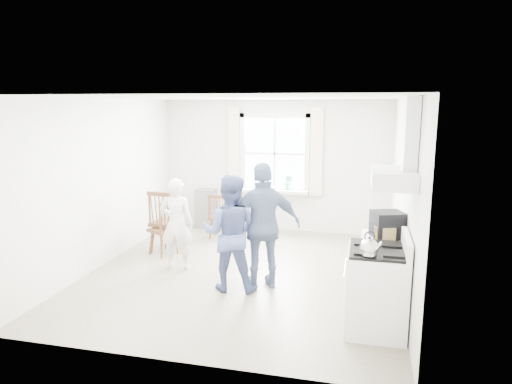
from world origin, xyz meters
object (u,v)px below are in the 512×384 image
(gas_stove, at_px, (377,289))
(person_left, at_px, (177,224))
(windsor_chair_c, at_px, (166,223))
(person_mid, at_px, (230,233))
(windsor_chair_a, at_px, (218,212))
(person_right, at_px, (264,226))
(low_cabinet, at_px, (381,270))
(windsor_chair_b, at_px, (162,215))
(stereo_stack, at_px, (388,225))

(gas_stove, relative_size, person_left, 0.79)
(windsor_chair_c, distance_m, person_mid, 1.83)
(windsor_chair_a, height_order, person_right, person_right)
(person_left, bearing_deg, person_mid, 145.62)
(gas_stove, relative_size, low_cabinet, 1.24)
(low_cabinet, bearing_deg, windsor_chair_a, 142.14)
(windsor_chair_b, relative_size, person_left, 0.76)
(person_left, bearing_deg, windsor_chair_c, -57.15)
(stereo_stack, distance_m, person_left, 3.14)
(gas_stove, height_order, stereo_stack, stereo_stack)
(gas_stove, bearing_deg, windsor_chair_a, 133.72)
(person_mid, bearing_deg, person_right, -162.48)
(windsor_chair_b, bearing_deg, windsor_chair_c, -44.44)
(windsor_chair_a, distance_m, windsor_chair_c, 1.23)
(person_left, xyz_separation_m, person_mid, (1.02, -0.57, 0.08))
(windsor_chair_b, height_order, person_left, person_left)
(person_mid, bearing_deg, gas_stove, 153.90)
(stereo_stack, bearing_deg, low_cabinet, 136.39)
(gas_stove, height_order, person_mid, person_mid)
(stereo_stack, bearing_deg, windsor_chair_c, 161.15)
(person_mid, relative_size, person_right, 0.91)
(windsor_chair_b, bearing_deg, low_cabinet, -19.60)
(gas_stove, height_order, windsor_chair_c, gas_stove)
(person_left, distance_m, person_right, 1.51)
(low_cabinet, relative_size, person_left, 0.63)
(stereo_stack, height_order, windsor_chair_c, stereo_stack)
(windsor_chair_b, bearing_deg, person_mid, -38.30)
(windsor_chair_a, bearing_deg, person_left, -94.45)
(windsor_chair_b, bearing_deg, gas_stove, -29.42)
(gas_stove, xyz_separation_m, person_left, (-2.94, 1.30, 0.23))
(windsor_chair_a, xyz_separation_m, windsor_chair_b, (-0.68, -0.97, 0.13))
(windsor_chair_c, height_order, person_mid, person_mid)
(gas_stove, bearing_deg, person_right, 148.60)
(windsor_chair_c, bearing_deg, low_cabinet, -18.43)
(person_mid, bearing_deg, windsor_chair_c, -43.00)
(windsor_chair_a, relative_size, person_mid, 0.54)
(windsor_chair_a, distance_m, person_mid, 2.40)
(windsor_chair_c, bearing_deg, person_left, -52.07)
(person_left, bearing_deg, person_right, 159.81)
(windsor_chair_c, relative_size, person_right, 0.54)
(windsor_chair_c, relative_size, person_mid, 0.59)
(stereo_stack, relative_size, windsor_chair_b, 0.41)
(person_left, relative_size, person_mid, 0.89)
(person_mid, xyz_separation_m, person_right, (0.43, 0.18, 0.08))
(windsor_chair_a, bearing_deg, low_cabinet, -37.86)
(windsor_chair_a, relative_size, windsor_chair_c, 0.93)
(low_cabinet, bearing_deg, windsor_chair_b, 160.40)
(low_cabinet, distance_m, windsor_chair_a, 3.65)
(low_cabinet, height_order, person_left, person_left)
(person_left, relative_size, person_right, 0.82)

